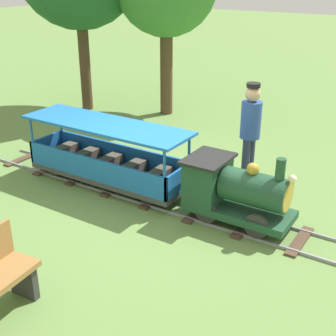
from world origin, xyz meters
name	(u,v)px	position (x,y,z in m)	size (l,w,h in m)	color
ground_plane	(152,198)	(0.00, 0.00, 0.00)	(60.00, 60.00, 0.00)	#608442
track	(157,198)	(0.00, 0.08, 0.02)	(0.75, 6.40, 0.04)	gray
locomotive	(233,189)	(0.00, 1.28, 0.48)	(0.71, 1.44, 1.00)	#1E472D
passenger_car	(107,160)	(0.00, -0.82, 0.42)	(0.81, 2.70, 0.97)	#3F3F3F
conductor_person	(250,128)	(-1.12, 1.00, 0.96)	(0.30, 0.30, 1.62)	#282D47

